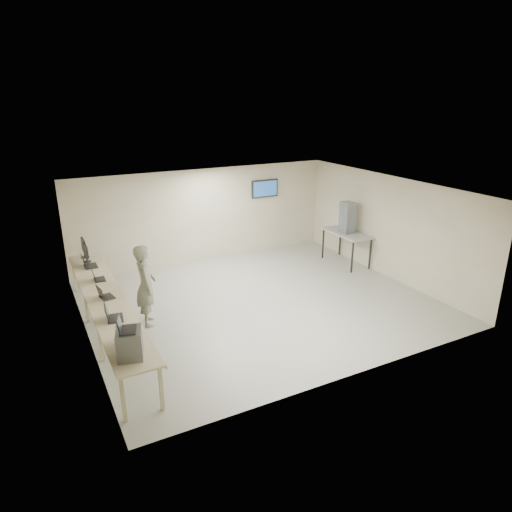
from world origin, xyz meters
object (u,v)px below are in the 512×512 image
equipment_box (130,344)px  side_table (347,235)px  soldier (146,285)px  workbench (106,301)px

equipment_box → side_table: bearing=42.1°
soldier → side_table: 6.39m
equipment_box → soldier: size_ratio=0.25×
equipment_box → side_table: 8.16m
workbench → soldier: (0.88, 0.21, 0.09)m
workbench → soldier: 0.91m
workbench → equipment_box: equipment_box is taller
soldier → workbench: bearing=113.2°
equipment_box → soldier: soldier is taller
side_table → soldier: bearing=-170.5°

